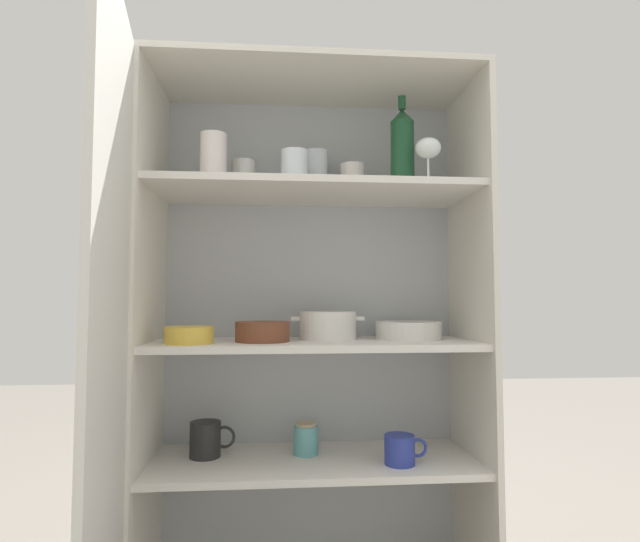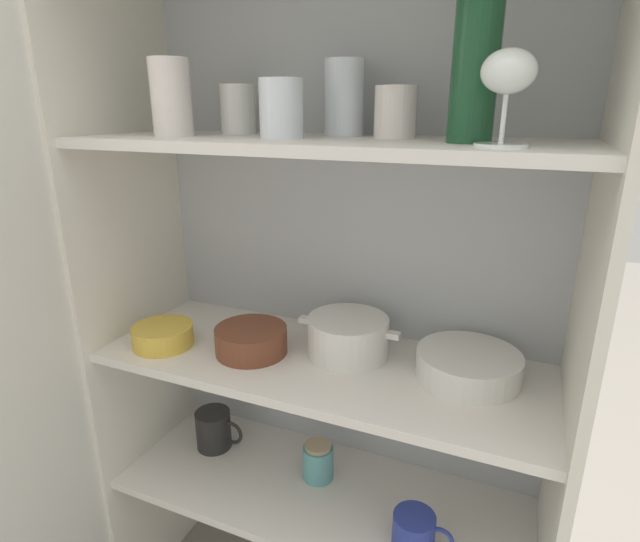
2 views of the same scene
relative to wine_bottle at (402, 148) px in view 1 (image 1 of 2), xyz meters
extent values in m
cube|color=#B2B7BC|center=(-0.27, 0.20, -0.56)|extent=(0.98, 0.02, 1.51)
cube|color=silver|center=(-0.75, 0.02, -0.56)|extent=(0.02, 0.38, 1.51)
cube|color=silver|center=(0.21, 0.02, -0.56)|extent=(0.02, 0.38, 1.51)
cube|color=silver|center=(-0.27, 0.02, 0.21)|extent=(0.98, 0.38, 0.02)
cube|color=silver|center=(-0.27, 0.02, -0.93)|extent=(0.94, 0.35, 0.02)
cube|color=silver|center=(-0.27, 0.02, -0.59)|extent=(0.94, 0.35, 0.02)
cube|color=silver|center=(-0.27, 0.02, -0.14)|extent=(0.94, 0.35, 0.02)
cube|color=silver|center=(-0.72, -0.42, -0.56)|extent=(0.10, 0.49, 1.51)
cylinder|color=silver|center=(-0.14, 0.07, -0.08)|extent=(0.08, 0.08, 0.09)
cylinder|color=white|center=(-0.33, -0.02, -0.07)|extent=(0.08, 0.08, 0.10)
cylinder|color=white|center=(-0.49, 0.09, -0.08)|extent=(0.07, 0.07, 0.10)
cylinder|color=silver|center=(-0.56, -0.03, -0.05)|extent=(0.08, 0.08, 0.14)
cylinder|color=white|center=(-0.26, 0.11, -0.05)|extent=(0.08, 0.08, 0.14)
cylinder|color=white|center=(0.05, -0.08, -0.12)|extent=(0.08, 0.08, 0.01)
cylinder|color=white|center=(0.05, -0.08, -0.09)|extent=(0.01, 0.01, 0.07)
ellipsoid|color=white|center=(0.05, -0.08, -0.02)|extent=(0.07, 0.07, 0.06)
cylinder|color=#194728|center=(0.00, 0.00, -0.02)|extent=(0.07, 0.07, 0.21)
cone|color=#194728|center=(0.00, 0.00, 0.10)|extent=(0.07, 0.07, 0.04)
cylinder|color=#194728|center=(0.00, 0.00, 0.14)|extent=(0.02, 0.02, 0.04)
cylinder|color=silver|center=(0.03, 0.07, -0.58)|extent=(0.20, 0.20, 0.01)
cylinder|color=silver|center=(0.03, 0.07, -0.57)|extent=(0.20, 0.20, 0.01)
cylinder|color=silver|center=(0.03, 0.07, -0.56)|extent=(0.20, 0.20, 0.01)
cylinder|color=silver|center=(0.03, 0.07, -0.55)|extent=(0.20, 0.20, 0.01)
cylinder|color=silver|center=(0.03, 0.07, -0.54)|extent=(0.20, 0.20, 0.01)
cylinder|color=silver|center=(0.03, 0.07, -0.53)|extent=(0.20, 0.20, 0.01)
cylinder|color=brown|center=(-0.42, -0.01, -0.55)|extent=(0.16, 0.16, 0.06)
torus|color=brown|center=(-0.42, -0.01, -0.53)|extent=(0.16, 0.16, 0.01)
cylinder|color=gold|center=(-0.62, -0.06, -0.56)|extent=(0.13, 0.13, 0.05)
torus|color=gold|center=(-0.62, -0.06, -0.54)|extent=(0.13, 0.13, 0.01)
cylinder|color=silver|center=(-0.22, 0.07, -0.54)|extent=(0.17, 0.17, 0.09)
cube|color=silver|center=(-0.32, 0.07, -0.52)|extent=(0.03, 0.02, 0.01)
cube|color=silver|center=(-0.12, 0.07, -0.52)|extent=(0.03, 0.02, 0.01)
cylinder|color=#283893|center=(-0.03, -0.06, -0.88)|extent=(0.09, 0.09, 0.08)
torus|color=#283893|center=(0.02, -0.06, -0.88)|extent=(0.05, 0.01, 0.05)
cylinder|color=black|center=(-0.59, 0.06, -0.87)|extent=(0.09, 0.09, 0.10)
torus|color=black|center=(-0.53, 0.06, -0.87)|extent=(0.07, 0.01, 0.07)
cylinder|color=#5BA3A8|center=(-0.29, 0.06, -0.88)|extent=(0.07, 0.07, 0.08)
cylinder|color=tan|center=(-0.29, 0.06, -0.84)|extent=(0.06, 0.06, 0.01)
camera|label=1|loc=(-0.37, -1.47, -0.46)|focal=28.00mm
camera|label=2|loc=(0.11, -0.85, -0.07)|focal=28.00mm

